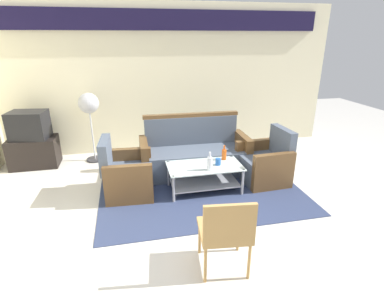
{
  "coord_description": "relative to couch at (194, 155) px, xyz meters",
  "views": [
    {
      "loc": [
        -0.93,
        -3.0,
        2.2
      ],
      "look_at": [
        -0.07,
        0.9,
        0.65
      ],
      "focal_mm": 28.43,
      "sensor_mm": 36.0,
      "label": 1
    }
  ],
  "objects": [
    {
      "name": "bottle_orange",
      "position": [
        0.35,
        -0.53,
        0.18
      ],
      "size": [
        0.07,
        0.07,
        0.23
      ],
      "color": "#D85919",
      "rests_on": "coffee_table"
    },
    {
      "name": "armchair_left",
      "position": [
        -1.13,
        -0.54,
        -0.03
      ],
      "size": [
        0.74,
        0.8,
        0.85
      ],
      "rotation": [
        0.0,
        0.0,
        -1.63
      ],
      "color": "#4C5666",
      "rests_on": "rug"
    },
    {
      "name": "rug",
      "position": [
        -0.05,
        -0.68,
        -0.31
      ],
      "size": [
        2.99,
        2.15,
        0.01
      ],
      "primitive_type": "cube",
      "color": "#2D3856",
      "rests_on": "ground"
    },
    {
      "name": "wicker_chair",
      "position": [
        -0.24,
        -2.39,
        0.18
      ],
      "size": [
        0.53,
        0.53,
        0.84
      ],
      "rotation": [
        0.0,
        0.0,
        -0.11
      ],
      "color": "#AD844C",
      "rests_on": "ground"
    },
    {
      "name": "armchair_right",
      "position": [
        1.03,
        -0.57,
        -0.03
      ],
      "size": [
        0.74,
        0.79,
        0.85
      ],
      "rotation": [
        0.0,
        0.0,
        1.63
      ],
      "color": "#4C5666",
      "rests_on": "rug"
    },
    {
      "name": "tv_stand",
      "position": [
        -2.73,
        0.87,
        -0.06
      ],
      "size": [
        0.8,
        0.5,
        0.52
      ],
      "primitive_type": "cube",
      "color": "black",
      "rests_on": "ground"
    },
    {
      "name": "television",
      "position": [
        -2.73,
        0.87,
        0.44
      ],
      "size": [
        0.66,
        0.52,
        0.48
      ],
      "rotation": [
        0.0,
        0.0,
        3.0
      ],
      "color": "black",
      "rests_on": "tv_stand"
    },
    {
      "name": "ground_plane",
      "position": [
        -0.14,
        -1.68,
        -0.32
      ],
      "size": [
        14.0,
        14.0,
        0.0
      ],
      "primitive_type": "plane",
      "color": "beige"
    },
    {
      "name": "cup",
      "position": [
        0.2,
        -0.71,
        0.14
      ],
      "size": [
        0.08,
        0.08,
        0.1
      ],
      "primitive_type": "cylinder",
      "color": "#2659A5",
      "rests_on": "coffee_table"
    },
    {
      "name": "wall_back",
      "position": [
        -0.14,
        1.38,
        1.16
      ],
      "size": [
        6.52,
        0.19,
        2.8
      ],
      "color": "beige",
      "rests_on": "ground"
    },
    {
      "name": "couch",
      "position": [
        0.0,
        0.0,
        0.0
      ],
      "size": [
        1.81,
        0.77,
        0.96
      ],
      "rotation": [
        0.0,
        0.0,
        3.13
      ],
      "color": "#4C5666",
      "rests_on": "rug"
    },
    {
      "name": "coffee_table",
      "position": [
        0.0,
        -0.69,
        -0.04
      ],
      "size": [
        1.1,
        0.6,
        0.4
      ],
      "color": "silver",
      "rests_on": "rug"
    },
    {
      "name": "pedestal_fan",
      "position": [
        -1.71,
        0.92,
        0.7
      ],
      "size": [
        0.36,
        0.36,
        1.27
      ],
      "color": "#2D2D33",
      "rests_on": "ground"
    },
    {
      "name": "bottle_clear",
      "position": [
        0.03,
        -0.86,
        0.2
      ],
      "size": [
        0.08,
        0.08,
        0.27
      ],
      "color": "silver",
      "rests_on": "coffee_table"
    }
  ]
}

